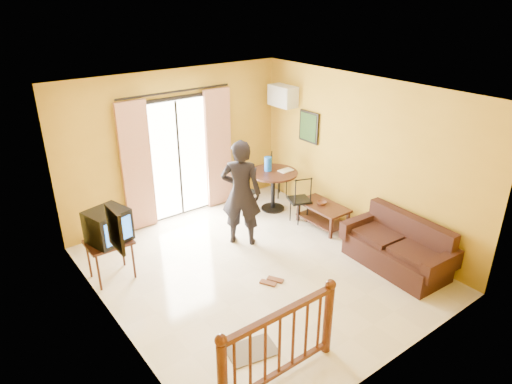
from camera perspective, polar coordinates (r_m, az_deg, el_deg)
ground at (r=7.33m, az=0.23°, el=-9.68°), size 5.00×5.00×0.00m
room_shell at (r=6.54m, az=0.26°, el=2.83°), size 5.00×5.00×5.00m
balcony_door at (r=8.65m, az=-9.59°, el=4.27°), size 2.25×0.14×2.46m
tv_table at (r=7.20m, az=-17.91°, el=-6.39°), size 0.64×0.53×0.64m
television at (r=7.05m, az=-18.00°, el=-4.04°), size 0.66×0.62×0.50m
picture_left at (r=5.49m, az=-17.20°, el=-4.49°), size 0.05×0.42×0.52m
dining_table at (r=8.97m, az=2.16°, el=1.54°), size 0.96×0.96×0.80m
water_jug at (r=8.93m, az=1.51°, el=3.54°), size 0.15×0.15×0.28m
serving_tray at (r=8.97m, az=3.74°, el=2.71°), size 0.29×0.19×0.02m
dining_chairs at (r=9.21m, az=2.22°, el=-2.17°), size 1.59×1.68×0.95m
air_conditioner at (r=9.13m, az=3.34°, el=11.90°), size 0.31×0.60×0.40m
botanical_print at (r=8.86m, az=6.62°, el=8.07°), size 0.05×0.50×0.60m
coffee_table at (r=8.55m, az=8.34°, el=-2.47°), size 0.54×0.97×0.43m
bowl at (r=8.50m, az=8.22°, el=-1.36°), size 0.19×0.19×0.06m
sofa at (r=7.61m, az=17.39°, el=-6.80°), size 0.87×1.74×0.82m
standing_person at (r=7.65m, az=-1.88°, el=-0.15°), size 0.80×0.80×1.87m
stair_balustrade at (r=5.24m, az=2.98°, el=-18.01°), size 1.63×0.13×1.04m
doormat at (r=5.93m, az=-0.53°, el=-19.18°), size 0.67×0.52×0.02m
sandals at (r=7.05m, az=1.97°, el=-11.09°), size 0.35×0.27×0.03m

